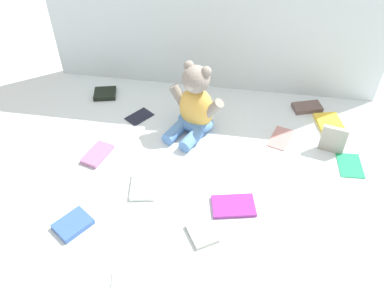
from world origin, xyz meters
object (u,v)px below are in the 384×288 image
(book_case_4, at_px, (333,140))
(book_case_9, at_px, (132,281))
(book_case_7, at_px, (307,107))
(book_case_12, at_px, (281,138))
(teddy_bear, at_px, (195,107))
(book_case_10, at_px, (144,186))
(book_case_0, at_px, (139,116))
(book_case_6, at_px, (202,233))
(book_case_8, at_px, (350,165))
(book_case_1, at_px, (97,154))
(book_case_11, at_px, (105,94))
(book_case_5, at_px, (330,124))
(book_case_3, at_px, (233,206))
(book_case_2, at_px, (73,224))

(book_case_4, height_order, book_case_9, book_case_4)
(book_case_7, xyz_separation_m, book_case_12, (-0.11, -0.21, -0.01))
(teddy_bear, height_order, book_case_10, teddy_bear)
(book_case_9, relative_size, book_case_10, 0.97)
(book_case_0, bearing_deg, book_case_9, 138.57)
(book_case_6, bearing_deg, book_case_8, -174.15)
(book_case_10, bearing_deg, book_case_7, -146.48)
(teddy_bear, relative_size, book_case_1, 2.34)
(book_case_1, distance_m, book_case_12, 0.70)
(book_case_10, bearing_deg, book_case_11, -68.66)
(book_case_6, bearing_deg, book_case_0, -89.61)
(teddy_bear, bearing_deg, book_case_1, -123.84)
(book_case_0, bearing_deg, book_case_4, -150.68)
(book_case_4, relative_size, book_case_8, 0.90)
(book_case_7, bearing_deg, book_case_5, -157.91)
(book_case_11, bearing_deg, book_case_3, -145.12)
(teddy_bear, relative_size, book_case_6, 3.06)
(book_case_3, bearing_deg, book_case_1, 60.08)
(book_case_1, bearing_deg, book_case_5, 35.52)
(book_case_5, height_order, book_case_12, book_case_5)
(book_case_2, height_order, book_case_12, book_case_2)
(book_case_10, bearing_deg, book_case_8, -172.41)
(book_case_1, relative_size, book_case_10, 1.04)
(book_case_10, relative_size, book_case_12, 0.90)
(book_case_1, bearing_deg, book_case_2, -68.99)
(book_case_1, bearing_deg, book_case_6, -17.69)
(book_case_3, bearing_deg, teddy_bear, 13.53)
(teddy_bear, relative_size, book_case_11, 3.06)
(book_case_10, xyz_separation_m, book_case_11, (-0.30, 0.50, 0.00))
(teddy_bear, relative_size, book_case_0, 2.72)
(book_case_11, xyz_separation_m, book_case_12, (0.77, -0.17, -0.00))
(book_case_1, height_order, book_case_3, book_case_1)
(book_case_4, xyz_separation_m, book_case_10, (-0.65, -0.29, -0.05))
(book_case_7, distance_m, book_case_9, 1.03)
(book_case_3, distance_m, book_case_7, 0.63)
(book_case_10, xyz_separation_m, book_case_12, (0.46, 0.33, -0.00))
(book_case_1, height_order, book_case_10, same)
(book_case_10, distance_m, book_case_12, 0.57)
(book_case_12, bearing_deg, book_case_9, -103.59)
(book_case_12, bearing_deg, book_case_8, -6.27)
(book_case_2, xyz_separation_m, book_case_5, (0.84, 0.63, -0.00))
(book_case_4, bearing_deg, book_case_1, -156.01)
(book_case_1, distance_m, book_case_2, 0.32)
(book_case_1, distance_m, book_case_9, 0.54)
(book_case_5, bearing_deg, book_case_7, 116.45)
(book_case_1, height_order, book_case_6, book_case_1)
(book_case_5, distance_m, book_case_8, 0.23)
(book_case_1, height_order, book_case_2, book_case_2)
(book_case_2, distance_m, book_case_7, 1.05)
(book_case_4, height_order, book_case_6, book_case_4)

